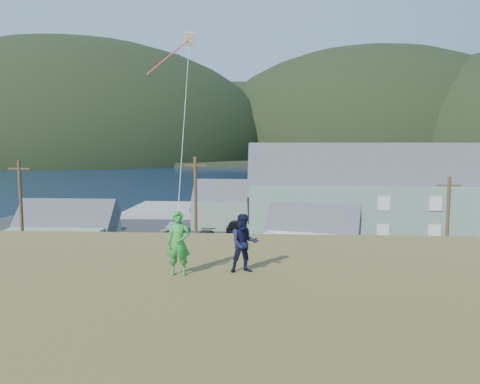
% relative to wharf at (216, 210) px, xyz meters
% --- Properties ---
extents(ground, '(900.00, 900.00, 0.00)m').
position_rel_wharf_xyz_m(ground, '(6.00, -40.00, -0.45)').
color(ground, '#0A1638').
rests_on(ground, ground).
extents(grass_strip, '(110.00, 8.00, 0.10)m').
position_rel_wharf_xyz_m(grass_strip, '(6.00, -42.00, -0.40)').
color(grass_strip, '#4C3D19').
rests_on(grass_strip, ground).
extents(waterfront_lot, '(72.00, 36.00, 0.12)m').
position_rel_wharf_xyz_m(waterfront_lot, '(6.00, -23.00, -0.39)').
color(waterfront_lot, '#28282B').
rests_on(waterfront_lot, ground).
extents(wharf, '(26.00, 14.00, 0.90)m').
position_rel_wharf_xyz_m(wharf, '(0.00, 0.00, 0.00)').
color(wharf, gray).
rests_on(wharf, ground).
extents(far_shore, '(900.00, 320.00, 2.00)m').
position_rel_wharf_xyz_m(far_shore, '(6.00, 290.00, 0.55)').
color(far_shore, black).
rests_on(far_shore, ground).
extents(far_hills, '(760.00, 265.00, 143.00)m').
position_rel_wharf_xyz_m(far_hills, '(41.59, 239.38, 1.55)').
color(far_hills, black).
rests_on(far_hills, ground).
extents(lodge, '(37.30, 10.95, 13.06)m').
position_rel_wharf_xyz_m(lodge, '(24.42, -19.44, 4.57)').
color(lodge, slate).
rests_on(lodge, waterfront_lot).
extents(shed_palegreen_near, '(9.22, 5.85, 6.66)m').
position_rel_wharf_xyz_m(shed_palegreen_near, '(-10.92, -28.92, 2.07)').
color(shed_palegreen_near, gray).
rests_on(shed_palegreen_near, waterfront_lot).
extents(shed_white, '(9.23, 7.26, 6.50)m').
position_rel_wharf_xyz_m(shed_white, '(11.99, -29.99, 2.05)').
color(shed_white, white).
rests_on(shed_white, waterfront_lot).
extents(shed_palegreen_far, '(11.37, 6.85, 7.47)m').
position_rel_wharf_xyz_m(shed_palegreen_far, '(4.03, -12.32, 2.40)').
color(shed_palegreen_far, slate).
rests_on(shed_palegreen_far, waterfront_lot).
extents(utility_poles, '(30.54, 0.24, 9.76)m').
position_rel_wharf_xyz_m(utility_poles, '(3.85, -38.50, 4.30)').
color(utility_poles, '#47331E').
rests_on(utility_poles, waterfront_lot).
extents(parked_cars, '(24.38, 11.77, 1.56)m').
position_rel_wharf_xyz_m(parked_cars, '(-0.78, -19.13, 0.39)').
color(parked_cars, black).
rests_on(parked_cars, waterfront_lot).
extents(kite_flyer_green, '(0.68, 0.48, 1.79)m').
position_rel_wharf_xyz_m(kite_flyer_green, '(5.59, -58.54, 7.65)').
color(kite_flyer_green, green).
rests_on(kite_flyer_green, hillside).
extents(kite_flyer_navy, '(0.94, 0.81, 1.67)m').
position_rel_wharf_xyz_m(kite_flyer_navy, '(7.39, -58.14, 7.58)').
color(kite_flyer_navy, black).
rests_on(kite_flyer_navy, hillside).
extents(kite_rig, '(1.08, 4.01, 9.75)m').
position_rel_wharf_xyz_m(kite_rig, '(4.63, -51.39, 14.50)').
color(kite_rig, beige).
rests_on(kite_rig, ground).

